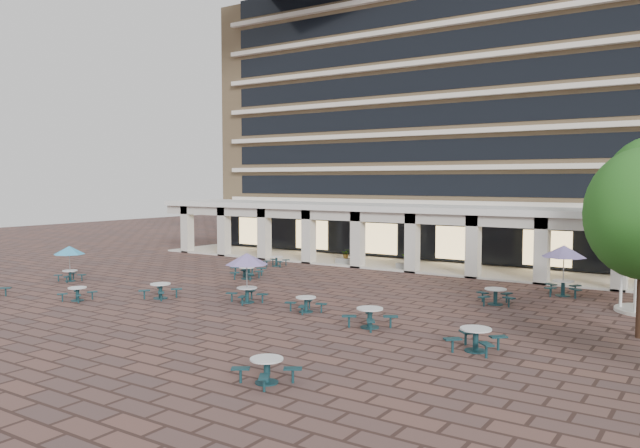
# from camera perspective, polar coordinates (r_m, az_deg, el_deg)

# --- Properties ---
(ground) EXTENTS (120.00, 120.00, 0.00)m
(ground) POSITION_cam_1_polar(r_m,az_deg,el_deg) (33.02, -4.29, -6.75)
(ground) COLOR brown
(ground) RESTS_ON ground
(apartment_building) EXTENTS (40.00, 15.50, 25.20)m
(apartment_building) POSITION_cam_1_polar(r_m,az_deg,el_deg) (55.17, 12.43, 10.62)
(apartment_building) COLOR tan
(apartment_building) RESTS_ON ground
(retail_arcade) EXTENTS (42.00, 6.60, 4.40)m
(retail_arcade) POSITION_cam_1_polar(r_m,az_deg,el_deg) (45.14, 7.33, -0.04)
(retail_arcade) COLOR white
(retail_arcade) RESTS_ON ground
(picnic_table_1) EXTENTS (1.88, 1.88, 0.79)m
(picnic_table_1) POSITION_cam_1_polar(r_m,az_deg,el_deg) (33.73, -14.38, -5.82)
(picnic_table_1) COLOR #123337
(picnic_table_1) RESTS_ON ground
(picnic_table_2) EXTENTS (1.96, 1.96, 0.77)m
(picnic_table_2) POSITION_cam_1_polar(r_m,az_deg,el_deg) (19.49, -4.90, -13.00)
(picnic_table_2) COLOR #123337
(picnic_table_2) RESTS_ON ground
(picnic_table_3) EXTENTS (1.93, 1.93, 0.85)m
(picnic_table_3) POSITION_cam_1_polar(r_m,az_deg,el_deg) (23.48, 14.05, -10.03)
(picnic_table_3) COLOR #123337
(picnic_table_3) RESTS_ON ground
(picnic_table_4) EXTENTS (1.86, 1.86, 2.15)m
(picnic_table_4) POSITION_cam_1_polar(r_m,az_deg,el_deg) (40.99, -21.93, -2.35)
(picnic_table_4) COLOR #123337
(picnic_table_4) RESTS_ON ground
(picnic_table_5) EXTENTS (1.78, 1.78, 0.69)m
(picnic_table_5) POSITION_cam_1_polar(r_m,az_deg,el_deg) (34.43, -21.30, -5.87)
(picnic_table_5) COLOR #123337
(picnic_table_5) RESTS_ON ground
(picnic_table_6) EXTENTS (2.16, 2.16, 2.49)m
(picnic_table_6) POSITION_cam_1_polar(r_m,az_deg,el_deg) (31.57, -6.71, -3.37)
(picnic_table_6) COLOR #123337
(picnic_table_6) RESTS_ON ground
(picnic_table_7) EXTENTS (2.16, 2.16, 0.84)m
(picnic_table_7) POSITION_cam_1_polar(r_m,az_deg,el_deg) (26.40, 4.58, -8.37)
(picnic_table_7) COLOR #123337
(picnic_table_7) RESTS_ON ground
(picnic_table_8) EXTENTS (2.30, 2.30, 0.85)m
(picnic_table_8) POSITION_cam_1_polar(r_m,az_deg,el_deg) (40.76, -6.56, -3.99)
(picnic_table_8) COLOR #123337
(picnic_table_8) RESTS_ON ground
(picnic_table_9) EXTENTS (1.90, 1.90, 0.76)m
(picnic_table_9) POSITION_cam_1_polar(r_m,az_deg,el_deg) (39.32, -6.71, -4.36)
(picnic_table_9) COLOR #123337
(picnic_table_9) RESTS_ON ground
(picnic_table_10) EXTENTS (1.95, 1.95, 0.72)m
(picnic_table_10) POSITION_cam_1_polar(r_m,az_deg,el_deg) (29.40, -1.30, -7.23)
(picnic_table_10) COLOR #123337
(picnic_table_10) RESTS_ON ground
(picnic_table_11) EXTENTS (2.33, 2.33, 2.70)m
(picnic_table_11) POSITION_cam_1_polar(r_m,az_deg,el_deg) (35.62, 21.40, -2.50)
(picnic_table_11) COLOR #123337
(picnic_table_11) RESTS_ON ground
(picnic_table_12) EXTENTS (1.83, 1.83, 0.71)m
(picnic_table_12) POSITION_cam_1_polar(r_m,az_deg,el_deg) (44.95, -4.01, -3.33)
(picnic_table_12) COLOR #123337
(picnic_table_12) RESTS_ON ground
(picnic_table_13) EXTENTS (2.19, 2.19, 0.80)m
(picnic_table_13) POSITION_cam_1_polar(r_m,az_deg,el_deg) (32.30, 15.75, -6.26)
(picnic_table_13) COLOR #123337
(picnic_table_13) RESTS_ON ground
(planter_left) EXTENTS (1.50, 0.69, 1.19)m
(planter_left) POSITION_cam_1_polar(r_m,az_deg,el_deg) (45.35, 2.40, -3.23)
(planter_left) COLOR gray
(planter_left) RESTS_ON ground
(planter_right) EXTENTS (1.50, 0.77, 1.32)m
(planter_right) POSITION_cam_1_polar(r_m,az_deg,el_deg) (43.02, 8.00, -3.51)
(planter_right) COLOR gray
(planter_right) RESTS_ON ground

